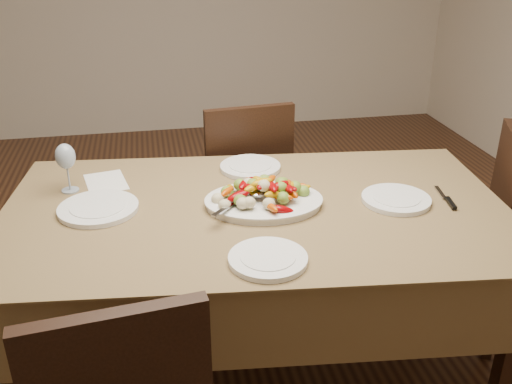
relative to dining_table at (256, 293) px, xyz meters
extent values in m
plane|color=#3C2112|center=(-0.18, 0.17, -0.38)|extent=(6.00, 6.00, 0.00)
cube|color=brown|center=(0.00, 0.00, 0.00)|extent=(1.94, 1.23, 0.76)
ellipsoid|color=white|center=(0.03, 0.01, 0.39)|extent=(0.45, 0.35, 0.02)
cylinder|color=white|center=(-0.56, 0.08, 0.39)|extent=(0.29, 0.29, 0.02)
cylinder|color=white|center=(0.52, -0.05, 0.39)|extent=(0.25, 0.25, 0.02)
cylinder|color=white|center=(0.04, 0.35, 0.39)|extent=(0.25, 0.25, 0.02)
cylinder|color=white|center=(-0.03, -0.37, 0.39)|extent=(0.24, 0.24, 0.02)
cube|color=silver|center=(-0.55, 0.33, 0.38)|extent=(0.19, 0.24, 0.00)
camera|label=1|loc=(-0.35, -1.82, 1.32)|focal=40.00mm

